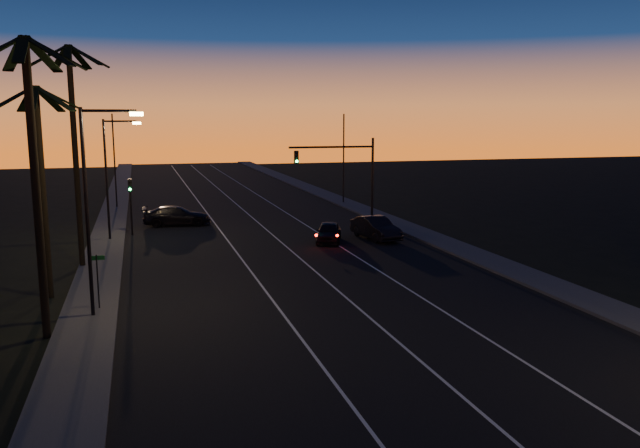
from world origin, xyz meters
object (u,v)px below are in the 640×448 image
object	(u,v)px
signal_mast	(345,166)
cross_car	(177,216)
lead_car	(329,232)
right_car	(376,228)

from	to	relation	value
signal_mast	cross_car	world-z (taller)	signal_mast
lead_car	cross_car	distance (m)	13.96
signal_mast	lead_car	world-z (taller)	signal_mast
cross_car	lead_car	bearing A→B (deg)	-45.53
right_car	cross_car	size ratio (longest dim) A/B	0.90
lead_car	cross_car	xyz separation A→B (m)	(-9.78, 9.96, 0.09)
lead_car	right_car	distance (m)	3.54
lead_car	right_car	bearing A→B (deg)	1.48
signal_mast	cross_car	distance (m)	14.16
signal_mast	right_car	world-z (taller)	signal_mast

